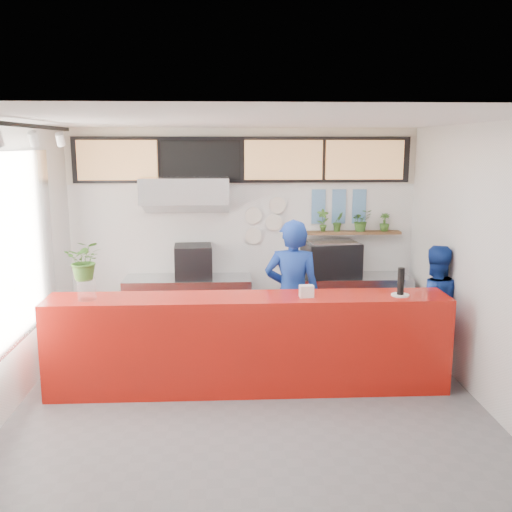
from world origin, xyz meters
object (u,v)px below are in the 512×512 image
(staff_center, at_px, (292,295))
(espresso_machine, at_px, (331,259))
(panini_oven, at_px, (193,261))
(staff_right, at_px, (433,307))
(service_counter, at_px, (249,343))
(pepper_mill, at_px, (401,281))

(staff_center, bearing_deg, espresso_machine, -109.98)
(panini_oven, distance_m, staff_right, 3.30)
(service_counter, relative_size, pepper_mill, 14.74)
(staff_right, height_order, pepper_mill, staff_right)
(service_counter, height_order, panini_oven, panini_oven)
(espresso_machine, height_order, staff_right, staff_right)
(staff_right, relative_size, pepper_mill, 5.11)
(service_counter, bearing_deg, staff_center, 47.44)
(service_counter, xyz_separation_m, staff_center, (0.56, 0.61, 0.39))
(panini_oven, xyz_separation_m, staff_right, (3.04, -1.24, -0.35))
(panini_oven, distance_m, staff_center, 1.76)
(service_counter, xyz_separation_m, staff_right, (2.32, 0.56, 0.23))
(panini_oven, bearing_deg, espresso_machine, -3.67)
(panini_oven, bearing_deg, staff_right, -25.86)
(staff_center, relative_size, pepper_mill, 6.17)
(espresso_machine, distance_m, staff_right, 1.68)
(service_counter, bearing_deg, panini_oven, 111.72)
(service_counter, distance_m, staff_right, 2.40)
(panini_oven, bearing_deg, staff_center, -46.49)
(pepper_mill, bearing_deg, espresso_machine, 103.64)
(espresso_machine, relative_size, staff_center, 0.41)
(panini_oven, height_order, staff_right, staff_right)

